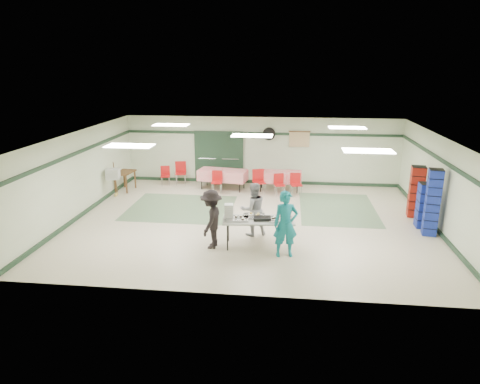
# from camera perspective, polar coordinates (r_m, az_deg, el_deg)

# --- Properties ---
(floor) EXTENTS (11.00, 11.00, 0.00)m
(floor) POSITION_cam_1_polar(r_m,az_deg,el_deg) (13.40, 1.53, -3.86)
(floor) COLOR #BEB299
(floor) RESTS_ON ground
(ceiling) EXTENTS (11.00, 11.00, 0.00)m
(ceiling) POSITION_cam_1_polar(r_m,az_deg,el_deg) (12.71, 1.62, 7.62)
(ceiling) COLOR silver
(ceiling) RESTS_ON wall_back
(wall_back) EXTENTS (11.00, 0.00, 11.00)m
(wall_back) POSITION_cam_1_polar(r_m,az_deg,el_deg) (17.37, 2.86, 5.52)
(wall_back) COLOR beige
(wall_back) RESTS_ON floor
(wall_front) EXTENTS (11.00, 0.00, 11.00)m
(wall_front) POSITION_cam_1_polar(r_m,az_deg,el_deg) (8.74, -0.99, -5.83)
(wall_front) COLOR beige
(wall_front) RESTS_ON floor
(wall_left) EXTENTS (0.00, 9.00, 9.00)m
(wall_left) POSITION_cam_1_polar(r_m,az_deg,el_deg) (14.51, -20.62, 2.25)
(wall_left) COLOR beige
(wall_left) RESTS_ON floor
(wall_right) EXTENTS (0.00, 9.00, 9.00)m
(wall_right) POSITION_cam_1_polar(r_m,az_deg,el_deg) (13.69, 25.18, 0.90)
(wall_right) COLOR beige
(wall_right) RESTS_ON floor
(trim_back) EXTENTS (11.00, 0.06, 0.10)m
(trim_back) POSITION_cam_1_polar(r_m,az_deg,el_deg) (17.21, 2.89, 7.79)
(trim_back) COLOR #1D3524
(trim_back) RESTS_ON wall_back
(baseboard_back) EXTENTS (11.00, 0.06, 0.12)m
(baseboard_back) POSITION_cam_1_polar(r_m,az_deg,el_deg) (17.63, 2.80, 1.39)
(baseboard_back) COLOR #1D3524
(baseboard_back) RESTS_ON floor
(trim_left) EXTENTS (0.06, 9.00, 0.10)m
(trim_left) POSITION_cam_1_polar(r_m,az_deg,el_deg) (14.35, -20.80, 4.95)
(trim_left) COLOR #1D3524
(trim_left) RESTS_ON wall_back
(baseboard_left) EXTENTS (0.06, 9.00, 0.12)m
(baseboard_left) POSITION_cam_1_polar(r_m,az_deg,el_deg) (14.85, -20.02, -2.58)
(baseboard_left) COLOR #1D3524
(baseboard_left) RESTS_ON floor
(trim_right) EXTENTS (0.06, 9.00, 0.10)m
(trim_right) POSITION_cam_1_polar(r_m,az_deg,el_deg) (13.52, 25.42, 3.76)
(trim_right) COLOR #1D3524
(trim_right) RESTS_ON wall_back
(baseboard_right) EXTENTS (0.06, 9.00, 0.12)m
(baseboard_right) POSITION_cam_1_polar(r_m,az_deg,el_deg) (14.05, 24.42, -4.17)
(baseboard_right) COLOR #1D3524
(baseboard_right) RESTS_ON floor
(green_patch_a) EXTENTS (3.50, 3.00, 0.01)m
(green_patch_a) POSITION_cam_1_polar(r_m,az_deg,el_deg) (14.73, -7.86, -2.08)
(green_patch_a) COLOR #60825F
(green_patch_a) RESTS_ON floor
(green_patch_b) EXTENTS (2.50, 3.50, 0.01)m
(green_patch_b) POSITION_cam_1_polar(r_m,az_deg,el_deg) (14.87, 12.86, -2.17)
(green_patch_b) COLOR #60825F
(green_patch_b) RESTS_ON floor
(double_door_left) EXTENTS (0.90, 0.06, 2.10)m
(double_door_left) POSITION_cam_1_polar(r_m,az_deg,el_deg) (17.64, -4.34, 4.67)
(double_door_left) COLOR gray
(double_door_left) RESTS_ON floor
(double_door_right) EXTENTS (0.90, 0.06, 2.10)m
(double_door_right) POSITION_cam_1_polar(r_m,az_deg,el_deg) (17.49, -1.27, 4.61)
(double_door_right) COLOR gray
(double_door_right) RESTS_ON floor
(door_frame) EXTENTS (2.00, 0.03, 2.15)m
(door_frame) POSITION_cam_1_polar(r_m,az_deg,el_deg) (17.54, -2.83, 4.63)
(door_frame) COLOR #1D3524
(door_frame) RESTS_ON floor
(wall_fan) EXTENTS (0.50, 0.10, 0.50)m
(wall_fan) POSITION_cam_1_polar(r_m,az_deg,el_deg) (17.17, 3.89, 7.75)
(wall_fan) COLOR black
(wall_fan) RESTS_ON wall_back
(scroll_banner) EXTENTS (0.80, 0.02, 0.60)m
(scroll_banner) POSITION_cam_1_polar(r_m,az_deg,el_deg) (17.19, 7.91, 6.97)
(scroll_banner) COLOR tan
(scroll_banner) RESTS_ON wall_back
(serving_table) EXTENTS (1.95, 0.96, 0.76)m
(serving_table) POSITION_cam_1_polar(r_m,az_deg,el_deg) (11.36, 2.48, -3.86)
(serving_table) COLOR #B0B0AB
(serving_table) RESTS_ON floor
(sheet_tray_right) EXTENTS (0.65, 0.52, 0.02)m
(sheet_tray_right) POSITION_cam_1_polar(r_m,az_deg,el_deg) (11.32, 5.47, -3.70)
(sheet_tray_right) COLOR silver
(sheet_tray_right) RESTS_ON serving_table
(sheet_tray_mid) EXTENTS (0.61, 0.49, 0.02)m
(sheet_tray_mid) POSITION_cam_1_polar(r_m,az_deg,el_deg) (11.51, 1.88, -3.27)
(sheet_tray_mid) COLOR silver
(sheet_tray_mid) RESTS_ON serving_table
(sheet_tray_left) EXTENTS (0.65, 0.52, 0.02)m
(sheet_tray_left) POSITION_cam_1_polar(r_m,az_deg,el_deg) (11.32, -0.40, -3.62)
(sheet_tray_left) COLOR silver
(sheet_tray_left) RESTS_ON serving_table
(baking_pan) EXTENTS (0.48, 0.33, 0.08)m
(baking_pan) POSITION_cam_1_polar(r_m,az_deg,el_deg) (11.29, 2.97, -3.54)
(baking_pan) COLOR black
(baking_pan) RESTS_ON serving_table
(foam_box_stack) EXTENTS (0.25, 0.24, 0.37)m
(foam_box_stack) POSITION_cam_1_polar(r_m,az_deg,el_deg) (11.40, -1.49, -2.54)
(foam_box_stack) COLOR white
(foam_box_stack) RESTS_ON serving_table
(volunteer_teal) EXTENTS (0.69, 0.52, 1.71)m
(volunteer_teal) POSITION_cam_1_polar(r_m,az_deg,el_deg) (10.79, 6.10, -4.30)
(volunteer_teal) COLOR #137685
(volunteer_teal) RESTS_ON floor
(volunteer_grey) EXTENTS (0.92, 0.84, 1.54)m
(volunteer_grey) POSITION_cam_1_polar(r_m,az_deg,el_deg) (12.08, 1.77, -2.31)
(volunteer_grey) COLOR gray
(volunteer_grey) RESTS_ON floor
(volunteer_dark) EXTENTS (0.69, 1.07, 1.58)m
(volunteer_dark) POSITION_cam_1_polar(r_m,az_deg,el_deg) (11.28, -3.85, -3.63)
(volunteer_dark) COLOR black
(volunteer_dark) RESTS_ON floor
(dining_table_a) EXTENTS (1.68, 0.76, 0.77)m
(dining_table_a) POSITION_cam_1_polar(r_m,az_deg,el_deg) (16.49, 5.27, 2.09)
(dining_table_a) COLOR red
(dining_table_a) RESTS_ON floor
(dining_table_b) EXTENTS (1.96, 1.11, 0.77)m
(dining_table_b) POSITION_cam_1_polar(r_m,az_deg,el_deg) (16.68, -2.32, 2.32)
(dining_table_b) COLOR red
(dining_table_b) RESTS_ON floor
(chair_a) EXTENTS (0.46, 0.46, 0.81)m
(chair_a) POSITION_cam_1_polar(r_m,az_deg,el_deg) (15.96, 5.23, 1.32)
(chair_a) COLOR #B7180E
(chair_a) RESTS_ON floor
(chair_b) EXTENTS (0.55, 0.55, 0.94)m
(chair_b) POSITION_cam_1_polar(r_m,az_deg,el_deg) (15.98, 2.51, 1.71)
(chair_b) COLOR #B7180E
(chair_b) RESTS_ON floor
(chair_c) EXTENTS (0.47, 0.47, 0.85)m
(chair_c) POSITION_cam_1_polar(r_m,az_deg,el_deg) (15.96, 7.44, 1.33)
(chair_c) COLOR #B7180E
(chair_c) RESTS_ON floor
(chair_d) EXTENTS (0.41, 0.41, 0.85)m
(chair_d) POSITION_cam_1_polar(r_m,az_deg,el_deg) (16.17, -3.08, 1.67)
(chair_d) COLOR #B7180E
(chair_d) RESTS_ON floor
(chair_loose_a) EXTENTS (0.51, 0.51, 0.93)m
(chair_loose_a) POSITION_cam_1_polar(r_m,az_deg,el_deg) (17.50, -7.92, 2.86)
(chair_loose_a) COLOR #B7180E
(chair_loose_a) RESTS_ON floor
(chair_loose_b) EXTENTS (0.44, 0.44, 0.78)m
(chair_loose_b) POSITION_cam_1_polar(r_m,az_deg,el_deg) (17.47, -9.93, 2.42)
(chair_loose_b) COLOR #B7180E
(chair_loose_b) RESTS_ON floor
(crate_stack_blue_a) EXTENTS (0.43, 0.43, 1.94)m
(crate_stack_blue_a) POSITION_cam_1_polar(r_m,az_deg,el_deg) (13.17, 24.27, -1.30)
(crate_stack_blue_a) COLOR navy
(crate_stack_blue_a) RESTS_ON floor
(crate_stack_red) EXTENTS (0.48, 0.48, 1.65)m
(crate_stack_red) POSITION_cam_1_polar(r_m,az_deg,el_deg) (14.64, 22.44, 0.03)
(crate_stack_red) COLOR #A21C10
(crate_stack_red) RESTS_ON floor
(crate_stack_blue_b) EXTENTS (0.44, 0.44, 1.37)m
(crate_stack_blue_b) POSITION_cam_1_polar(r_m,az_deg,el_deg) (13.79, 23.42, -1.67)
(crate_stack_blue_b) COLOR navy
(crate_stack_blue_b) RESTS_ON floor
(printer_table) EXTENTS (0.67, 0.96, 0.74)m
(printer_table) POSITION_cam_1_polar(r_m,az_deg,el_deg) (17.04, -15.12, 2.31)
(printer_table) COLOR brown
(printer_table) RESTS_ON floor
(office_printer) EXTENTS (0.52, 0.47, 0.36)m
(office_printer) POSITION_cam_1_polar(r_m,az_deg,el_deg) (16.00, -16.59, 2.32)
(office_printer) COLOR #AFAFAA
(office_printer) RESTS_ON printer_table
(broom) EXTENTS (0.06, 0.21, 1.27)m
(broom) POSITION_cam_1_polar(r_m,az_deg,el_deg) (16.43, -16.27, 1.76)
(broom) COLOR brown
(broom) RESTS_ON floor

